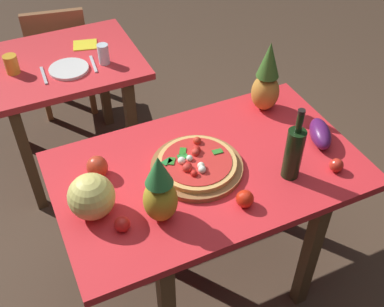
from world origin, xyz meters
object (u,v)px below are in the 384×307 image
object	(u,v)px
tomato_beside_pepper	(122,224)
drinking_glass_juice	(11,64)
drinking_glass_water	(103,54)
knife_utensil	(93,64)
tomato_near_board	(245,199)
background_table	(61,80)
tomato_by_bottle	(336,165)
napkin_folded	(85,45)
wine_bottle	(294,152)
pineapple_left	(160,192)
bell_pepper	(97,167)
melon	(91,197)
dining_chair	(61,54)
display_table	(208,183)
dinner_plate	(69,69)
fork_utensil	(44,75)
pizza_board	(197,167)
pineapple_right	(267,80)
pizza	(196,162)
eggplant	(320,134)

from	to	relation	value
tomato_beside_pepper	drinking_glass_juice	xyz separation A→B (m)	(-0.20, 1.30, 0.02)
drinking_glass_water	knife_utensil	world-z (taller)	drinking_glass_water
tomato_near_board	background_table	bearing A→B (deg)	107.07
tomato_by_bottle	napkin_folded	xyz separation A→B (m)	(-0.70, 1.50, -0.03)
wine_bottle	pineapple_left	xyz separation A→B (m)	(-0.58, 0.01, 0.01)
bell_pepper	napkin_folded	xyz separation A→B (m)	(0.24, 1.10, -0.04)
melon	dining_chair	bearing A→B (deg)	82.83
pineapple_left	drinking_glass_water	world-z (taller)	pineapple_left
melon	pineapple_left	bearing A→B (deg)	-29.31
display_table	dinner_plate	size ratio (longest dim) A/B	6.07
napkin_folded	fork_utensil	bearing A→B (deg)	-141.81
tomato_near_board	tomato_beside_pepper	world-z (taller)	tomato_near_board
bell_pepper	knife_utensil	size ratio (longest dim) A/B	0.56
pizza_board	pineapple_left	xyz separation A→B (m)	(-0.24, -0.18, 0.13)
pineapple_right	pizza	bearing A→B (deg)	-152.33
pizza	drinking_glass_water	distance (m)	1.01
drinking_glass_water	dinner_plate	xyz separation A→B (m)	(-0.20, 0.01, -0.05)
pizza_board	pizza	xyz separation A→B (m)	(-0.00, 0.00, 0.03)
wine_bottle	eggplant	size ratio (longest dim) A/B	1.73
fork_utensil	napkin_folded	world-z (taller)	fork_utensil
knife_utensil	tomato_beside_pepper	bearing A→B (deg)	-95.11
dining_chair	pizza	size ratio (longest dim) A/B	2.48
tomato_by_bottle	drinking_glass_juice	xyz separation A→B (m)	(-1.13, 1.38, 0.02)
drinking_glass_water	pineapple_left	bearing A→B (deg)	-96.32
pizza_board	pineapple_right	distance (m)	0.58
dinner_plate	napkin_folded	distance (m)	0.28
melon	tomato_near_board	distance (m)	0.60
melon	drinking_glass_juice	distance (m)	1.18
wine_bottle	tomato_by_bottle	size ratio (longest dim) A/B	5.70
pizza	pineapple_right	world-z (taller)	pineapple_right
pizza_board	fork_utensil	world-z (taller)	pizza_board
melon	pizza_board	bearing A→B (deg)	6.34
dining_chair	bell_pepper	size ratio (longest dim) A/B	8.50
pizza_board	pineapple_left	distance (m)	0.33
pineapple_right	dinner_plate	xyz separation A→B (m)	(-0.80, 0.75, -0.16)
eggplant	tomato_beside_pepper	distance (m)	0.99
dining_chair	tomato_beside_pepper	size ratio (longest dim) A/B	13.76
tomato_by_bottle	knife_utensil	distance (m)	1.46
pineapple_right	pizza_board	bearing A→B (deg)	-152.15
eggplant	fork_utensil	xyz separation A→B (m)	(-1.04, 1.08, -0.04)
pizza	tomato_by_bottle	size ratio (longest dim) A/B	5.65
display_table	melon	world-z (taller)	melon
pineapple_right	napkin_folded	xyz separation A→B (m)	(-0.65, 0.99, -0.16)
dining_chair	knife_utensil	world-z (taller)	dining_chair
pineapple_left	napkin_folded	world-z (taller)	pineapple_left
eggplant	display_table	bearing A→B (deg)	173.91
drinking_glass_water	tomato_near_board	bearing A→B (deg)	-81.39
tomato_near_board	fork_utensil	world-z (taller)	tomato_near_board
dining_chair	napkin_folded	distance (m)	0.58
wine_bottle	tomato_beside_pepper	xyz separation A→B (m)	(-0.74, 0.02, -0.10)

